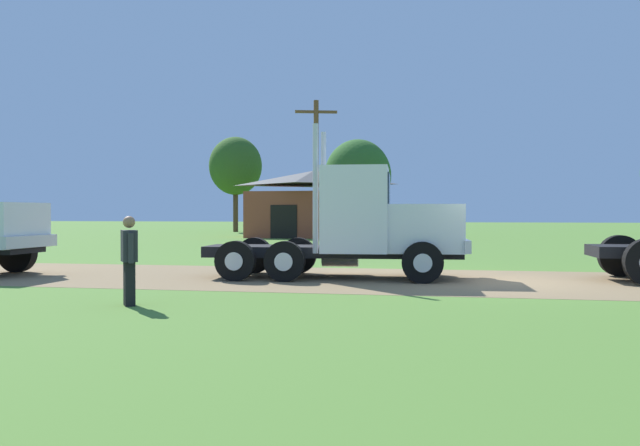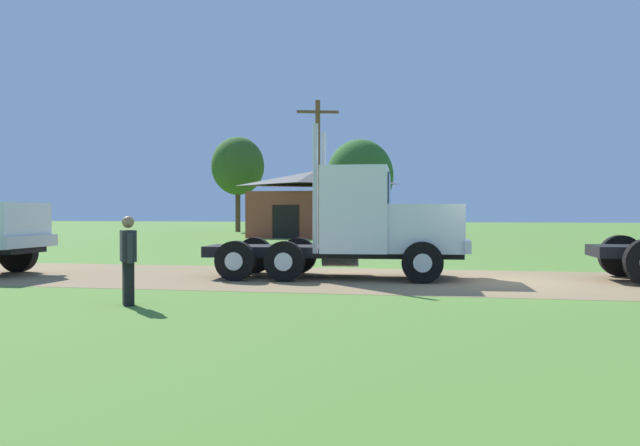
# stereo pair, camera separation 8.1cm
# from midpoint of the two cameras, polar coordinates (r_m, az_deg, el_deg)

# --- Properties ---
(ground_plane) EXTENTS (200.00, 200.00, 0.00)m
(ground_plane) POSITION_cam_midpoint_polar(r_m,az_deg,el_deg) (17.24, 14.90, -4.85)
(ground_plane) COLOR #547F30
(dirt_track) EXTENTS (120.00, 6.48, 0.01)m
(dirt_track) POSITION_cam_midpoint_polar(r_m,az_deg,el_deg) (17.24, 14.90, -4.84)
(dirt_track) COLOR olive
(dirt_track) RESTS_ON ground_plane
(truck_foreground_white) EXTENTS (6.92, 2.96, 3.94)m
(truck_foreground_white) POSITION_cam_midpoint_polar(r_m,az_deg,el_deg) (17.55, 3.79, -0.31)
(truck_foreground_white) COLOR black
(truck_foreground_white) RESTS_ON ground_plane
(visitor_by_barrel) EXTENTS (0.46, 0.55, 1.65)m
(visitor_by_barrel) POSITION_cam_midpoint_polar(r_m,az_deg,el_deg) (12.90, -16.08, -2.80)
(visitor_by_barrel) COLOR #2D2D33
(visitor_by_barrel) RESTS_ON ground_plane
(shed_building) EXTENTS (8.73, 7.10, 4.61)m
(shed_building) POSITION_cam_midpoint_polar(r_m,az_deg,el_deg) (46.69, -0.60, 1.54)
(shed_building) COLOR brown
(shed_building) RESTS_ON ground_plane
(utility_pole_far) EXTENTS (2.16, 0.73, 7.56)m
(utility_pole_far) POSITION_cam_midpoint_polar(r_m,az_deg,el_deg) (35.11, -0.40, 4.69)
(utility_pole_far) COLOR brown
(utility_pole_far) RESTS_ON ground_plane
(tree_left) EXTENTS (4.62, 4.62, 8.31)m
(tree_left) POSITION_cam_midpoint_polar(r_m,az_deg,el_deg) (59.32, -7.23, 4.81)
(tree_left) COLOR #513823
(tree_left) RESTS_ON ground_plane
(tree_mid) EXTENTS (5.59, 5.59, 7.82)m
(tree_mid) POSITION_cam_midpoint_polar(r_m,az_deg,el_deg) (56.29, 3.19, 3.99)
(tree_mid) COLOR #513823
(tree_mid) RESTS_ON ground_plane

